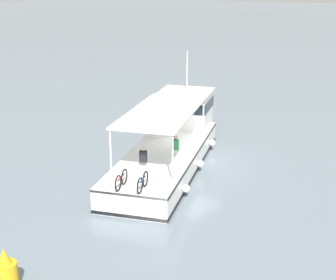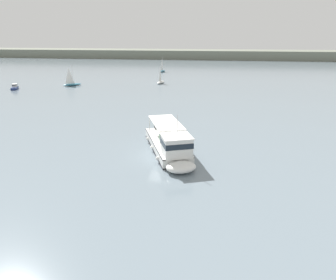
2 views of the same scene
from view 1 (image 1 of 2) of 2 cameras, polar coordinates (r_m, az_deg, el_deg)
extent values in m
plane|color=slate|center=(25.35, 2.97, -2.47)|extent=(400.00, 400.00, 0.00)
cube|color=white|center=(23.87, -0.38, -2.37)|extent=(7.11, 11.20, 1.10)
ellipsoid|color=white|center=(29.59, 2.84, 1.72)|extent=(3.56, 3.16, 1.01)
cube|color=black|center=(24.04, -0.37, -3.38)|extent=(7.15, 11.21, 0.16)
cube|color=#2D2D33|center=(23.71, -0.38, -1.31)|extent=(7.17, 11.22, 0.10)
cube|color=white|center=(27.49, 2.08, 3.68)|extent=(3.51, 3.45, 1.90)
cube|color=#19232D|center=(27.41, 2.08, 4.36)|extent=(3.59, 3.51, 0.56)
cube|color=white|center=(27.26, 2.10, 5.74)|extent=(3.72, 3.66, 0.12)
cube|color=white|center=(22.67, -0.70, 3.40)|extent=(5.30, 7.32, 0.10)
cylinder|color=silver|center=(26.32, -1.61, 3.14)|extent=(0.08, 0.08, 2.00)
cylinder|color=silver|center=(25.70, 4.22, 2.72)|extent=(0.08, 0.08, 2.00)
cylinder|color=silver|center=(20.47, -6.84, -1.47)|extent=(0.08, 0.08, 2.00)
cylinder|color=silver|center=(19.65, 0.55, -2.18)|extent=(0.08, 0.08, 2.00)
cylinder|color=silver|center=(27.32, 2.27, 8.25)|extent=(0.06, 0.06, 2.20)
sphere|color=white|center=(26.66, 5.27, -0.34)|extent=(0.36, 0.36, 0.36)
sphere|color=white|center=(23.60, 3.86, -2.81)|extent=(0.36, 0.36, 0.36)
sphere|color=white|center=(20.80, 2.15, -5.78)|extent=(0.36, 0.36, 0.36)
torus|color=black|center=(19.66, -5.22, -4.35)|extent=(0.31, 0.63, 0.66)
torus|color=black|center=(19.06, -5.94, -5.13)|extent=(0.31, 0.63, 0.66)
cylinder|color=maroon|center=(19.31, -5.58, -4.41)|extent=(0.32, 0.67, 0.06)
torus|color=black|center=(19.38, -2.71, -4.63)|extent=(0.31, 0.63, 0.66)
torus|color=black|center=(18.77, -3.36, -5.43)|extent=(0.31, 0.63, 0.66)
cylinder|color=#1E478C|center=(19.03, -3.04, -4.69)|extent=(0.32, 0.67, 0.06)
cube|color=black|center=(21.45, -2.97, -1.96)|extent=(0.38, 0.33, 0.52)
sphere|color=beige|center=(21.32, -2.99, -1.02)|extent=(0.20, 0.20, 0.20)
cube|color=#338C4C|center=(22.97, 0.86, -0.54)|extent=(0.38, 0.33, 0.52)
sphere|color=tan|center=(22.85, 0.87, 0.33)|extent=(0.20, 0.20, 0.20)
cube|color=white|center=(25.18, -1.58, 1.16)|extent=(0.38, 0.33, 0.52)
sphere|color=beige|center=(25.08, -1.59, 1.96)|extent=(0.20, 0.20, 0.20)
cylinder|color=gold|center=(15.94, -18.66, -15.11)|extent=(0.70, 0.70, 0.90)
cone|color=gold|center=(15.57, -18.92, -12.95)|extent=(0.42, 0.42, 0.50)
camera|label=2|loc=(53.18, 17.47, 21.11)|focal=32.09mm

